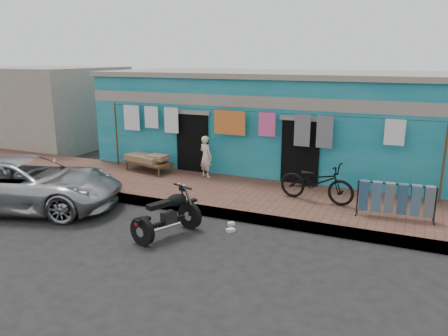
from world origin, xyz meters
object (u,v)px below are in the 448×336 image
seated_person (206,156)px  jeans_rack (395,200)px  motorcycle (167,213)px  bicycle (317,178)px  charpoy (149,163)px  car (26,183)px

seated_person → jeans_rack: seated_person is taller
motorcycle → jeans_rack: (4.51, 2.56, 0.14)m
jeans_rack → seated_person: bearing=165.8°
bicycle → seated_person: bearing=83.5°
seated_person → charpoy: (-1.97, -0.15, -0.36)m
charpoy → jeans_rack: (7.49, -1.24, 0.14)m
bicycle → jeans_rack: size_ratio=1.09×
seated_person → bicycle: bearing=-171.9°
car → motorcycle: 4.27m
bicycle → motorcycle: bicycle is taller
bicycle → car: bearing=121.1°
car → motorcycle: bearing=-110.4°
motorcycle → jeans_rack: bearing=50.2°
bicycle → charpoy: bicycle is taller
car → bicycle: size_ratio=2.56×
seated_person → motorcycle: (1.00, -3.95, -0.36)m
charpoy → jeans_rack: 7.59m
motorcycle → charpoy: motorcycle is taller
car → charpoy: bearing=-38.4°
car → bicycle: 7.46m
car → jeans_rack: (8.78, 2.45, -0.03)m
seated_person → motorcycle: 4.09m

